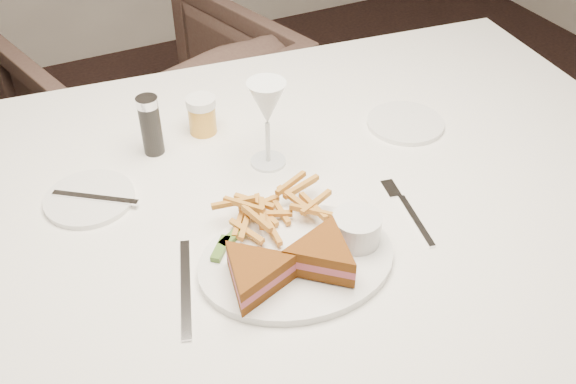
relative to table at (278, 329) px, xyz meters
The scene contains 3 objects.
table is the anchor object (origin of this frame).
chair_far 0.95m from the table, 88.53° to the left, with size 0.72×0.67×0.74m, color #46322B.
table_setting 0.42m from the table, 114.89° to the right, with size 0.81×0.62×0.18m.
Camera 1 is at (-0.23, -0.50, 1.49)m, focal length 40.00 mm.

